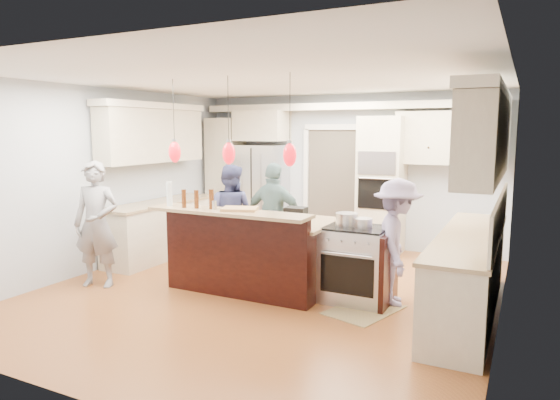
# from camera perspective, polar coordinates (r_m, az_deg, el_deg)

# --- Properties ---
(ground_plane) EXTENTS (6.00, 6.00, 0.00)m
(ground_plane) POSITION_cam_1_polar(r_m,az_deg,el_deg) (6.60, -1.37, -10.31)
(ground_plane) COLOR #A8622E
(ground_plane) RESTS_ON ground
(room_shell) EXTENTS (5.54, 6.04, 2.72)m
(room_shell) POSITION_cam_1_polar(r_m,az_deg,el_deg) (6.28, -1.43, 5.65)
(room_shell) COLOR #B2BCC6
(room_shell) RESTS_ON ground
(refrigerator) EXTENTS (0.90, 0.70, 1.80)m
(refrigerator) POSITION_cam_1_polar(r_m,az_deg,el_deg) (9.40, -2.24, 0.82)
(refrigerator) COLOR #B7B7BC
(refrigerator) RESTS_ON ground
(oven_column) EXTENTS (0.72, 0.69, 2.30)m
(oven_column) POSITION_cam_1_polar(r_m,az_deg,el_deg) (8.54, 11.50, 1.63)
(oven_column) COLOR beige
(oven_column) RESTS_ON ground
(back_upper_cabinets) EXTENTS (5.30, 0.61, 2.54)m
(back_upper_cabinets) POSITION_cam_1_polar(r_m,az_deg,el_deg) (9.09, 2.57, 5.44)
(back_upper_cabinets) COLOR beige
(back_upper_cabinets) RESTS_ON ground
(right_counter_run) EXTENTS (0.64, 3.10, 2.51)m
(right_counter_run) POSITION_cam_1_polar(r_m,az_deg,el_deg) (5.95, 21.37, -2.42)
(right_counter_run) COLOR beige
(right_counter_run) RESTS_ON ground
(left_cabinets) EXTENTS (0.64, 2.30, 2.51)m
(left_cabinets) POSITION_cam_1_polar(r_m,az_deg,el_deg) (8.38, -13.73, 0.78)
(left_cabinets) COLOR beige
(left_cabinets) RESTS_ON ground
(kitchen_island) EXTENTS (2.10, 1.46, 1.12)m
(kitchen_island) POSITION_cam_1_polar(r_m,az_deg,el_deg) (6.65, -3.00, -5.86)
(kitchen_island) COLOR black
(kitchen_island) RESTS_ON ground
(island_range) EXTENTS (0.82, 0.71, 0.92)m
(island_range) POSITION_cam_1_polar(r_m,az_deg,el_deg) (6.18, 8.91, -7.29)
(island_range) COLOR #B7B7BC
(island_range) RESTS_ON ground
(pendant_lights) EXTENTS (1.75, 0.15, 1.03)m
(pendant_lights) POSITION_cam_1_polar(r_m,az_deg,el_deg) (5.96, -5.87, 5.35)
(pendant_lights) COLOR black
(pendant_lights) RESTS_ON ground
(person_bar_end) EXTENTS (0.71, 0.58, 1.68)m
(person_bar_end) POSITION_cam_1_polar(r_m,az_deg,el_deg) (7.04, -20.24, -2.61)
(person_bar_end) COLOR gray
(person_bar_end) RESTS_ON ground
(person_far_left) EXTENTS (0.82, 0.67, 1.56)m
(person_far_left) POSITION_cam_1_polar(r_m,az_deg,el_deg) (7.67, -5.71, -1.76)
(person_far_left) COLOR navy
(person_far_left) RESTS_ON ground
(person_far_right) EXTENTS (0.95, 0.41, 1.61)m
(person_far_right) POSITION_cam_1_polar(r_m,az_deg,el_deg) (7.29, -0.65, -2.03)
(person_far_right) COLOR slate
(person_far_right) RESTS_ON ground
(person_range_side) EXTENTS (0.79, 1.09, 1.52)m
(person_range_side) POSITION_cam_1_polar(r_m,az_deg,el_deg) (6.08, 13.21, -4.72)
(person_range_side) COLOR #877AA4
(person_range_side) RESTS_ON ground
(floor_rug) EXTENTS (0.85, 1.04, 0.01)m
(floor_rug) POSITION_cam_1_polar(r_m,az_deg,el_deg) (6.00, 9.60, -12.29)
(floor_rug) COLOR olive
(floor_rug) RESTS_ON ground
(water_bottle) EXTENTS (0.09, 0.09, 0.31)m
(water_bottle) POSITION_cam_1_polar(r_m,az_deg,el_deg) (6.46, -12.53, 0.69)
(water_bottle) COLOR silver
(water_bottle) RESTS_ON kitchen_island
(beer_bottle_a) EXTENTS (0.07, 0.07, 0.23)m
(beer_bottle_a) POSITION_cam_1_polar(r_m,az_deg,el_deg) (6.21, -9.53, 0.09)
(beer_bottle_a) COLOR #4E260E
(beer_bottle_a) RESTS_ON kitchen_island
(beer_bottle_b) EXTENTS (0.07, 0.07, 0.23)m
(beer_bottle_b) POSITION_cam_1_polar(r_m,az_deg,el_deg) (6.29, -10.93, 0.17)
(beer_bottle_b) COLOR #4E260E
(beer_bottle_b) RESTS_ON kitchen_island
(beer_bottle_c) EXTENTS (0.07, 0.07, 0.24)m
(beer_bottle_c) POSITION_cam_1_polar(r_m,az_deg,el_deg) (6.13, -7.84, 0.10)
(beer_bottle_c) COLOR #4E260E
(beer_bottle_c) RESTS_ON kitchen_island
(drink_can) EXTENTS (0.06, 0.06, 0.11)m
(drink_can) POSITION_cam_1_polar(r_m,az_deg,el_deg) (6.10, -7.52, -0.58)
(drink_can) COLOR #B7B7BC
(drink_can) RESTS_ON kitchen_island
(cutting_board) EXTENTS (0.49, 0.42, 0.03)m
(cutting_board) POSITION_cam_1_polar(r_m,az_deg,el_deg) (6.01, -4.62, -1.02)
(cutting_board) COLOR tan
(cutting_board) RESTS_ON kitchen_island
(pot_large) EXTENTS (0.27, 0.27, 0.16)m
(pot_large) POSITION_cam_1_polar(r_m,az_deg,el_deg) (6.12, 7.63, -2.21)
(pot_large) COLOR #B7B7BC
(pot_large) RESTS_ON island_range
(pot_small) EXTENTS (0.23, 0.23, 0.11)m
(pot_small) POSITION_cam_1_polar(r_m,az_deg,el_deg) (6.03, 9.44, -2.60)
(pot_small) COLOR #B7B7BC
(pot_small) RESTS_ON island_range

